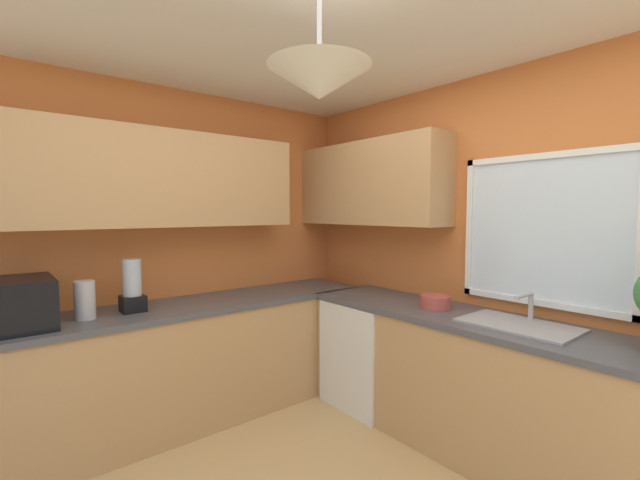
{
  "coord_description": "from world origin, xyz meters",
  "views": [
    {
      "loc": [
        1.37,
        -1.11,
        1.56
      ],
      "look_at": [
        -0.68,
        0.56,
        1.38
      ],
      "focal_mm": 23.16,
      "sensor_mm": 36.0,
      "label": 1
    }
  ],
  "objects_px": {
    "bowl": "(435,302)",
    "blender_appliance": "(132,288)",
    "dishwasher": "(371,352)",
    "microwave": "(18,304)",
    "sink_assembly": "(519,324)",
    "kettle": "(85,300)"
  },
  "relations": [
    {
      "from": "microwave",
      "to": "bowl",
      "type": "bearing_deg",
      "value": 61.67
    },
    {
      "from": "dishwasher",
      "to": "sink_assembly",
      "type": "relative_size",
      "value": 1.32
    },
    {
      "from": "kettle",
      "to": "bowl",
      "type": "distance_m",
      "value": 2.32
    },
    {
      "from": "bowl",
      "to": "blender_appliance",
      "type": "xyz_separation_m",
      "value": [
        -1.24,
        -1.68,
        0.12
      ]
    },
    {
      "from": "microwave",
      "to": "sink_assembly",
      "type": "distance_m",
      "value": 2.95
    },
    {
      "from": "microwave",
      "to": "kettle",
      "type": "bearing_deg",
      "value": 86.64
    },
    {
      "from": "dishwasher",
      "to": "blender_appliance",
      "type": "height_order",
      "value": "blender_appliance"
    },
    {
      "from": "sink_assembly",
      "to": "bowl",
      "type": "bearing_deg",
      "value": -179.4
    },
    {
      "from": "microwave",
      "to": "bowl",
      "type": "xyz_separation_m",
      "value": [
        1.24,
        2.31,
        -0.1
      ]
    },
    {
      "from": "kettle",
      "to": "blender_appliance",
      "type": "bearing_deg",
      "value": 93.96
    },
    {
      "from": "sink_assembly",
      "to": "dishwasher",
      "type": "bearing_deg",
      "value": -178.23
    },
    {
      "from": "microwave",
      "to": "bowl",
      "type": "height_order",
      "value": "microwave"
    },
    {
      "from": "sink_assembly",
      "to": "kettle",
      "type": "bearing_deg",
      "value": -132.51
    },
    {
      "from": "kettle",
      "to": "sink_assembly",
      "type": "distance_m",
      "value": 2.68
    },
    {
      "from": "bowl",
      "to": "blender_appliance",
      "type": "height_order",
      "value": "blender_appliance"
    },
    {
      "from": "dishwasher",
      "to": "sink_assembly",
      "type": "bearing_deg",
      "value": 1.77
    },
    {
      "from": "sink_assembly",
      "to": "bowl",
      "type": "distance_m",
      "value": 0.58
    },
    {
      "from": "kettle",
      "to": "sink_assembly",
      "type": "bearing_deg",
      "value": 47.49
    },
    {
      "from": "microwave",
      "to": "sink_assembly",
      "type": "relative_size",
      "value": 0.76
    },
    {
      "from": "dishwasher",
      "to": "kettle",
      "type": "height_order",
      "value": "kettle"
    },
    {
      "from": "dishwasher",
      "to": "sink_assembly",
      "type": "distance_m",
      "value": 1.26
    },
    {
      "from": "dishwasher",
      "to": "sink_assembly",
      "type": "height_order",
      "value": "sink_assembly"
    }
  ]
}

